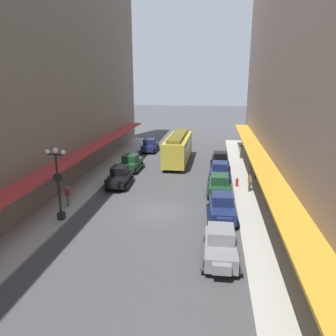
{
  "coord_description": "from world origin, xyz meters",
  "views": [
    {
      "loc": [
        4.04,
        -22.58,
        9.78
      ],
      "look_at": [
        0.0,
        6.0,
        1.8
      ],
      "focal_mm": 34.78,
      "sensor_mm": 36.0,
      "label": 1
    }
  ],
  "objects": [
    {
      "name": "ground_plane",
      "position": [
        0.0,
        0.0,
        0.0
      ],
      "size": [
        200.0,
        200.0,
        0.0
      ],
      "primitive_type": "plane",
      "color": "#424244"
    },
    {
      "name": "parked_car_1",
      "position": [
        -4.52,
        5.51,
        0.94
      ],
      "size": [
        2.29,
        4.31,
        1.84
      ],
      "color": "black",
      "rests_on": "ground"
    },
    {
      "name": "pedestrian_2",
      "position": [
        8.36,
        9.3,
        0.99
      ],
      "size": [
        0.36,
        0.24,
        1.64
      ],
      "color": "#4C4238",
      "rests_on": "sidewalk_right"
    },
    {
      "name": "parked_car_2",
      "position": [
        4.65,
        -6.21,
        0.94
      ],
      "size": [
        2.2,
        4.28,
        1.84
      ],
      "color": "slate",
      "rests_on": "ground"
    },
    {
      "name": "streetcar",
      "position": [
        -0.06,
        14.91,
        1.9
      ],
      "size": [
        2.66,
        9.64,
        3.46
      ],
      "color": "gold",
      "rests_on": "ground"
    },
    {
      "name": "sidewalk_right",
      "position": [
        7.5,
        0.0,
        0.07
      ],
      "size": [
        3.0,
        60.0,
        0.15
      ],
      "primitive_type": "cube",
      "color": "#A8A59E",
      "rests_on": "ground"
    },
    {
      "name": "fire_hydrant",
      "position": [
        6.35,
        6.51,
        0.56
      ],
      "size": [
        0.24,
        0.24,
        0.82
      ],
      "color": "#B21E19",
      "rests_on": "sidewalk_right"
    },
    {
      "name": "parked_car_4",
      "position": [
        4.87,
        13.39,
        0.94
      ],
      "size": [
        2.23,
        4.29,
        1.84
      ],
      "color": "black",
      "rests_on": "ground"
    },
    {
      "name": "parked_car_0",
      "position": [
        -4.74,
        10.79,
        0.94
      ],
      "size": [
        2.26,
        4.3,
        1.84
      ],
      "color": "#193D23",
      "rests_on": "ground"
    },
    {
      "name": "parked_car_6",
      "position": [
        4.83,
        -0.69,
        0.94
      ],
      "size": [
        2.31,
        4.32,
        1.84
      ],
      "color": "#19234C",
      "rests_on": "ground"
    },
    {
      "name": "parked_car_5",
      "position": [
        4.8,
        8.87,
        0.94
      ],
      "size": [
        2.27,
        4.31,
        1.84
      ],
      "color": "#19234C",
      "rests_on": "ground"
    },
    {
      "name": "pedestrian_0",
      "position": [
        7.5,
        17.76,
        1.01
      ],
      "size": [
        0.36,
        0.28,
        1.67
      ],
      "color": "#4C4238",
      "rests_on": "sidewalk_right"
    },
    {
      "name": "building_row_left",
      "position": [
        -10.24,
        0.0,
        11.19
      ],
      "size": [
        4.3,
        60.0,
        22.39
      ],
      "color": "slate",
      "rests_on": "ground"
    },
    {
      "name": "pedestrian_1",
      "position": [
        7.94,
        10.04,
        1.01
      ],
      "size": [
        0.36,
        0.28,
        1.67
      ],
      "color": "slate",
      "rests_on": "sidewalk_right"
    },
    {
      "name": "building_row_right",
      "position": [
        10.24,
        0.0,
        12.01
      ],
      "size": [
        4.3,
        60.0,
        24.03
      ],
      "color": "gray",
      "rests_on": "ground"
    },
    {
      "name": "pedestrian_4",
      "position": [
        7.36,
        5.29,
        1.01
      ],
      "size": [
        0.36,
        0.28,
        1.67
      ],
      "color": "#4C4238",
      "rests_on": "sidewalk_right"
    },
    {
      "name": "pedestrian_3",
      "position": [
        -6.97,
        -0.22,
        0.99
      ],
      "size": [
        0.36,
        0.24,
        1.64
      ],
      "color": "slate",
      "rests_on": "sidewalk_left"
    },
    {
      "name": "parked_car_7",
      "position": [
        4.7,
        4.45,
        0.94
      ],
      "size": [
        2.15,
        4.27,
        1.84
      ],
      "color": "#193D23",
      "rests_on": "ground"
    },
    {
      "name": "parked_car_3",
      "position": [
        -4.55,
        20.43,
        0.94
      ],
      "size": [
        2.21,
        4.29,
        1.84
      ],
      "color": "#19234C",
      "rests_on": "ground"
    },
    {
      "name": "sidewalk_left",
      "position": [
        -7.5,
        0.0,
        0.07
      ],
      "size": [
        3.0,
        60.0,
        0.15
      ],
      "primitive_type": "cube",
      "color": "#A8A59E",
      "rests_on": "ground"
    },
    {
      "name": "lamp_post_with_clock",
      "position": [
        -6.4,
        -2.62,
        2.99
      ],
      "size": [
        1.42,
        0.44,
        5.16
      ],
      "color": "black",
      "rests_on": "sidewalk_left"
    }
  ]
}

